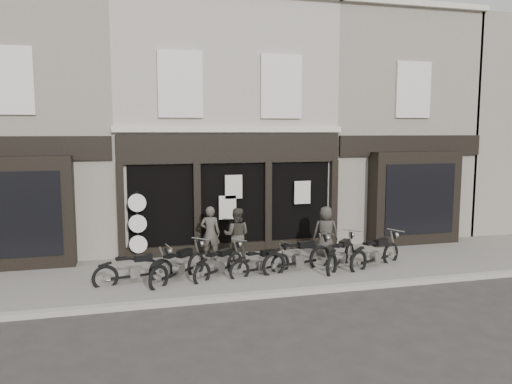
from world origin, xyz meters
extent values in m
plane|color=#2D2B28|center=(0.00, 0.00, 0.00)|extent=(90.00, 90.00, 0.00)
cube|color=slate|center=(0.00, 0.90, 0.06)|extent=(30.00, 4.20, 0.12)
cube|color=gray|center=(0.00, -1.25, 0.07)|extent=(30.00, 0.25, 0.13)
cube|color=#A49B8C|center=(0.00, 6.00, 4.10)|extent=(7.20, 6.00, 8.20)
cube|color=black|center=(0.00, 2.92, 3.45)|extent=(7.10, 0.18, 0.90)
cube|color=black|center=(0.00, 2.98, 1.50)|extent=(6.50, 0.10, 2.95)
cube|color=black|center=(0.00, 2.91, 0.22)|extent=(7.10, 0.20, 0.44)
cube|color=beige|center=(0.00, 2.95, 4.05)|extent=(7.30, 0.22, 0.18)
cube|color=silver|center=(-1.60, 2.95, 5.40)|extent=(1.35, 0.12, 2.00)
cube|color=black|center=(-1.60, 2.98, 5.40)|extent=(1.05, 0.06, 1.70)
cube|color=silver|center=(1.60, 2.95, 5.40)|extent=(1.35, 0.12, 2.00)
cube|color=black|center=(1.60, 2.98, 5.40)|extent=(1.05, 0.06, 1.70)
cube|color=black|center=(-3.45, 2.90, 1.55)|extent=(0.22, 0.22, 3.00)
cube|color=black|center=(-1.15, 2.90, 1.55)|extent=(0.22, 0.22, 3.00)
cube|color=black|center=(1.15, 2.90, 1.55)|extent=(0.22, 0.22, 3.00)
cube|color=black|center=(3.45, 2.90, 1.55)|extent=(0.22, 0.22, 3.00)
cube|color=beige|center=(0.00, 2.80, 2.25)|extent=(0.55, 0.04, 0.75)
cube|color=beige|center=(2.30, 2.80, 2.00)|extent=(0.55, 0.04, 0.75)
cube|color=beige|center=(-0.20, 2.80, 1.60)|extent=(0.55, 0.04, 0.75)
cube|color=gray|center=(-6.35, 6.00, 4.10)|extent=(5.50, 6.00, 8.20)
cube|color=black|center=(-6.35, 2.65, 1.70)|extent=(3.20, 0.70, 3.20)
cube|color=black|center=(-6.35, 2.30, 1.70)|extent=(2.60, 0.06, 2.40)
cube|color=black|center=(-6.35, 2.95, 3.50)|extent=(5.40, 0.16, 0.70)
cube|color=silver|center=(-6.35, 2.96, 5.40)|extent=(1.30, 0.10, 1.90)
cube|color=black|center=(-6.35, 2.99, 5.40)|extent=(1.00, 0.06, 1.60)
cube|color=gray|center=(6.35, 6.00, 4.10)|extent=(5.50, 6.00, 8.20)
cube|color=black|center=(6.35, 2.65, 1.70)|extent=(3.20, 0.70, 3.20)
cube|color=black|center=(6.35, 2.30, 1.70)|extent=(2.60, 0.06, 2.40)
cube|color=black|center=(6.35, 2.95, 3.50)|extent=(5.40, 0.16, 0.70)
cube|color=silver|center=(6.35, 2.96, 5.40)|extent=(1.30, 0.10, 1.90)
cube|color=black|center=(6.35, 2.99, 5.40)|extent=(1.00, 0.06, 1.60)
cube|color=beige|center=(6.35, 2.98, 8.25)|extent=(5.60, 0.30, 0.18)
torus|color=black|center=(-2.46, 0.51, 0.33)|extent=(0.67, 0.21, 0.67)
torus|color=black|center=(-3.86, 0.24, 0.33)|extent=(0.67, 0.21, 0.67)
cube|color=black|center=(-3.16, 0.38, 0.29)|extent=(1.16, 0.27, 0.06)
cube|color=gray|center=(-3.14, 0.38, 0.37)|extent=(0.26, 0.22, 0.26)
cube|color=black|center=(-2.91, 0.43, 0.74)|extent=(0.48, 0.25, 0.17)
cube|color=black|center=(-3.45, 0.32, 0.78)|extent=(0.33, 0.25, 0.06)
cylinder|color=gray|center=(-2.25, 0.55, 0.98)|extent=(0.14, 0.57, 0.04)
torus|color=black|center=(-1.49, 0.83, 0.35)|extent=(0.57, 0.56, 0.71)
torus|color=black|center=(-2.57, -0.23, 0.35)|extent=(0.57, 0.56, 0.71)
cube|color=black|center=(-2.03, 0.30, 0.31)|extent=(0.92, 0.90, 0.06)
cube|color=gray|center=(-2.02, 0.32, 0.39)|extent=(0.31, 0.31, 0.27)
cube|color=black|center=(-1.84, 0.49, 0.79)|extent=(0.47, 0.46, 0.18)
cube|color=black|center=(-2.25, 0.08, 0.83)|extent=(0.37, 0.37, 0.06)
cylinder|color=gray|center=(-1.33, 0.99, 1.03)|extent=(0.45, 0.46, 0.04)
torus|color=black|center=(-0.40, 0.85, 0.32)|extent=(0.55, 0.48, 0.64)
torus|color=black|center=(-1.46, -0.03, 0.32)|extent=(0.55, 0.48, 0.64)
cube|color=black|center=(-0.93, 0.41, 0.28)|extent=(0.90, 0.76, 0.06)
cube|color=gray|center=(-0.92, 0.42, 0.36)|extent=(0.28, 0.28, 0.25)
cube|color=black|center=(-0.74, 0.57, 0.72)|extent=(0.44, 0.40, 0.16)
cube|color=black|center=(-1.15, 0.23, 0.75)|extent=(0.34, 0.33, 0.06)
cylinder|color=gray|center=(-0.24, 0.98, 0.94)|extent=(0.38, 0.44, 0.03)
torus|color=black|center=(0.81, 0.47, 0.30)|extent=(0.61, 0.26, 0.62)
torus|color=black|center=(-0.44, 0.09, 0.30)|extent=(0.61, 0.26, 0.62)
cube|color=black|center=(0.19, 0.28, 0.27)|extent=(1.04, 0.36, 0.05)
cube|color=gray|center=(0.20, 0.29, 0.34)|extent=(0.26, 0.22, 0.24)
cube|color=black|center=(0.41, 0.35, 0.68)|extent=(0.44, 0.27, 0.15)
cube|color=black|center=(-0.07, 0.20, 0.72)|extent=(0.31, 0.25, 0.05)
cylinder|color=gray|center=(1.00, 0.53, 0.90)|extent=(0.18, 0.51, 0.03)
torus|color=black|center=(2.05, 0.61, 0.36)|extent=(0.74, 0.29, 0.74)
torus|color=black|center=(0.54, 0.18, 0.36)|extent=(0.74, 0.29, 0.74)
cube|color=black|center=(1.30, 0.40, 0.32)|extent=(1.26, 0.40, 0.07)
cube|color=gray|center=(1.32, 0.40, 0.41)|extent=(0.30, 0.26, 0.28)
cube|color=black|center=(1.57, 0.47, 0.82)|extent=(0.53, 0.31, 0.18)
cube|color=black|center=(0.98, 0.31, 0.86)|extent=(0.37, 0.30, 0.07)
cylinder|color=gray|center=(2.28, 0.67, 1.08)|extent=(0.21, 0.62, 0.04)
torus|color=black|center=(3.10, 0.88, 0.35)|extent=(0.55, 0.57, 0.70)
torus|color=black|center=(2.07, -0.21, 0.35)|extent=(0.55, 0.57, 0.70)
cube|color=black|center=(2.58, 0.33, 0.30)|extent=(0.88, 0.93, 0.06)
cube|color=gray|center=(2.60, 0.35, 0.39)|extent=(0.31, 0.31, 0.27)
cube|color=black|center=(2.77, 0.53, 0.78)|extent=(0.45, 0.47, 0.18)
cube|color=black|center=(2.37, 0.11, 0.82)|extent=(0.36, 0.37, 0.06)
cylinder|color=gray|center=(3.25, 1.04, 1.03)|extent=(0.46, 0.44, 0.04)
torus|color=black|center=(4.29, 0.55, 0.35)|extent=(0.68, 0.39, 0.71)
torus|color=black|center=(2.92, -0.10, 0.35)|extent=(0.68, 0.39, 0.71)
cube|color=black|center=(3.60, 0.23, 0.31)|extent=(1.15, 0.58, 0.06)
cube|color=gray|center=(3.62, 0.24, 0.39)|extent=(0.31, 0.28, 0.27)
cube|color=black|center=(3.85, 0.35, 0.79)|extent=(0.51, 0.37, 0.18)
cube|color=black|center=(3.32, 0.10, 0.83)|extent=(0.37, 0.32, 0.06)
cylinder|color=gray|center=(4.50, 0.65, 1.04)|extent=(0.29, 0.56, 0.04)
imported|color=#453F38|center=(-0.87, 2.14, 0.94)|extent=(0.69, 0.57, 1.64)
imported|color=#3C3930|center=(-0.15, 1.71, 0.93)|extent=(0.95, 0.85, 1.62)
imported|color=#37332D|center=(2.63, 1.57, 0.91)|extent=(0.88, 0.69, 1.58)
cylinder|color=black|center=(-2.98, 2.61, 0.03)|extent=(0.35, 0.35, 0.06)
cylinder|color=black|center=(-2.98, 2.61, 1.11)|extent=(0.07, 0.07, 2.22)
cylinder|color=black|center=(-2.98, 2.58, 1.88)|extent=(0.54, 0.14, 0.54)
cylinder|color=silver|center=(-2.98, 2.55, 1.88)|extent=(0.53, 0.11, 0.54)
cylinder|color=black|center=(-2.98, 2.58, 1.25)|extent=(0.54, 0.14, 0.54)
cylinder|color=silver|center=(-2.98, 2.55, 1.25)|extent=(0.53, 0.11, 0.54)
cylinder|color=black|center=(-2.98, 2.58, 0.63)|extent=(0.54, 0.14, 0.54)
cylinder|color=silver|center=(-2.98, 2.55, 0.63)|extent=(0.53, 0.11, 0.54)
camera|label=1|loc=(-3.29, -12.47, 3.98)|focal=35.00mm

